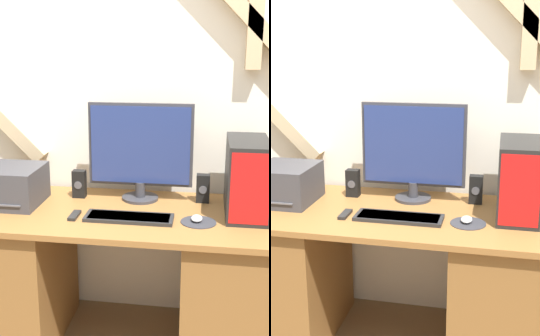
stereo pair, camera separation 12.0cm
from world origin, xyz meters
TOP-DOWN VIEW (x-y plane):
  - wall_back at (0.01, 0.80)m, footprint 6.40×0.13m
  - desk at (0.00, 0.37)m, footprint 1.59×0.75m
  - monitor at (0.08, 0.58)m, footprint 0.57×0.20m
  - keyboard at (0.07, 0.26)m, footprint 0.44×0.15m
  - mousepad at (0.41, 0.27)m, footprint 0.17×0.17m
  - mouse at (0.40, 0.28)m, footprint 0.06×0.08m
  - computer_tower at (0.64, 0.44)m, footprint 0.20×0.43m
  - printer at (-0.60, 0.41)m, footprint 0.31×0.34m
  - speaker_left at (-0.27, 0.56)m, footprint 0.07×0.06m
  - speaker_right at (0.42, 0.59)m, footprint 0.07×0.06m
  - remote_control at (-0.21, 0.25)m, footprint 0.04×0.13m

SIDE VIEW (x-z plane):
  - desk at x=0.00m, z-range 0.01..0.80m
  - mousepad at x=0.41m, z-range 0.79..0.79m
  - remote_control at x=-0.21m, z-range 0.79..0.80m
  - keyboard at x=0.07m, z-range 0.79..0.81m
  - mouse at x=0.40m, z-range 0.79..0.82m
  - speaker_left at x=-0.27m, z-range 0.79..0.94m
  - speaker_right at x=0.42m, z-range 0.79..0.94m
  - printer at x=-0.60m, z-range 0.79..0.99m
  - computer_tower at x=0.64m, z-range 0.79..1.17m
  - monitor at x=0.08m, z-range 0.81..1.34m
  - wall_back at x=0.01m, z-range 0.01..2.71m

